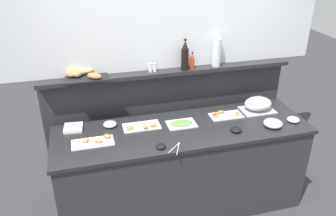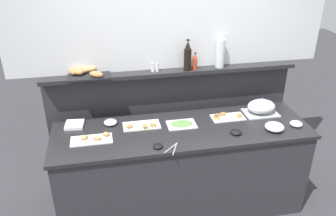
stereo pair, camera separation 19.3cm
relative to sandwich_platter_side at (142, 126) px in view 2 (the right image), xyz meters
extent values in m
plane|color=#38383D|center=(0.37, 0.47, -0.95)|extent=(12.00, 12.00, 0.00)
cube|color=#2D2D33|center=(0.37, -0.13, -0.49)|extent=(2.40, 0.69, 0.90)
cube|color=#232326|center=(0.37, -0.13, -0.03)|extent=(2.44, 0.73, 0.03)
cube|color=#2D2D33|center=(0.37, 0.42, -0.29)|extent=(2.60, 0.08, 1.32)
cube|color=#232326|center=(0.37, 0.37, 0.39)|extent=(2.60, 0.22, 0.04)
cube|color=silver|center=(0.37, 0.44, 1.03)|extent=(3.20, 0.08, 1.24)
cube|color=white|center=(0.00, 0.01, 0.00)|extent=(0.35, 0.18, 0.01)
cube|color=#B7844C|center=(0.03, -0.05, 0.01)|extent=(0.05, 0.06, 0.01)
cube|color=#E5C666|center=(0.03, -0.05, 0.01)|extent=(0.05, 0.06, 0.01)
cube|color=#B7844C|center=(0.03, -0.05, 0.02)|extent=(0.05, 0.06, 0.01)
cube|color=#B7844C|center=(-0.12, -0.03, 0.01)|extent=(0.07, 0.06, 0.01)
cube|color=#E5C666|center=(-0.12, -0.03, 0.01)|extent=(0.07, 0.06, 0.01)
cube|color=#B7844C|center=(-0.12, -0.03, 0.02)|extent=(0.07, 0.06, 0.01)
cube|color=#B7844C|center=(0.11, -0.04, 0.01)|extent=(0.06, 0.04, 0.01)
cube|color=#E5C666|center=(0.11, -0.04, 0.01)|extent=(0.06, 0.04, 0.01)
cube|color=#B7844C|center=(0.11, -0.04, 0.02)|extent=(0.06, 0.04, 0.01)
cube|color=white|center=(0.87, 0.00, 0.00)|extent=(0.33, 0.17, 0.01)
cube|color=#AD7A47|center=(0.98, -0.02, 0.01)|extent=(0.06, 0.07, 0.01)
cube|color=#E5C666|center=(0.98, -0.02, 0.01)|extent=(0.06, 0.07, 0.01)
cube|color=#AD7A47|center=(0.98, -0.02, 0.02)|extent=(0.06, 0.07, 0.01)
cube|color=#AD7A47|center=(0.75, 0.02, 0.01)|extent=(0.07, 0.07, 0.01)
cube|color=#E5C666|center=(0.75, 0.02, 0.01)|extent=(0.07, 0.07, 0.01)
cube|color=#AD7A47|center=(0.75, 0.02, 0.02)|extent=(0.07, 0.07, 0.01)
cube|color=#AD7A47|center=(0.83, 0.05, 0.01)|extent=(0.06, 0.05, 0.01)
cube|color=#E5C666|center=(0.83, 0.05, 0.01)|extent=(0.06, 0.05, 0.01)
cube|color=#AD7A47|center=(0.83, 0.05, 0.02)|extent=(0.06, 0.05, 0.01)
cube|color=#AD7A47|center=(0.75, -0.01, 0.01)|extent=(0.07, 0.06, 0.01)
cube|color=#E5C666|center=(0.75, -0.01, 0.01)|extent=(0.07, 0.06, 0.01)
cube|color=#AD7A47|center=(0.75, -0.01, 0.02)|extent=(0.07, 0.06, 0.01)
cube|color=white|center=(-0.47, -0.16, 0.00)|extent=(0.37, 0.17, 0.01)
cube|color=tan|center=(-0.53, -0.14, 0.01)|extent=(0.05, 0.07, 0.01)
cube|color=#B24738|center=(-0.53, -0.14, 0.01)|extent=(0.05, 0.07, 0.01)
cube|color=tan|center=(-0.53, -0.14, 0.02)|extent=(0.05, 0.07, 0.01)
cube|color=tan|center=(-0.42, -0.18, 0.01)|extent=(0.07, 0.06, 0.01)
cube|color=#B24738|center=(-0.42, -0.18, 0.01)|extent=(0.07, 0.06, 0.01)
cube|color=tan|center=(-0.42, -0.18, 0.02)|extent=(0.07, 0.06, 0.01)
cube|color=tan|center=(-0.34, -0.12, 0.01)|extent=(0.07, 0.07, 0.01)
cube|color=#B24738|center=(-0.34, -0.12, 0.01)|extent=(0.07, 0.07, 0.01)
cube|color=tan|center=(-0.34, -0.12, 0.02)|extent=(0.07, 0.07, 0.01)
cube|color=silver|center=(0.38, -0.05, 0.00)|extent=(0.28, 0.19, 0.01)
ellipsoid|color=#66994C|center=(0.38, -0.05, 0.01)|extent=(0.21, 0.13, 0.01)
cube|color=#B7BABF|center=(1.23, 0.03, 0.00)|extent=(0.34, 0.24, 0.01)
ellipsoid|color=silver|center=(1.23, 0.03, 0.07)|extent=(0.29, 0.23, 0.14)
sphere|color=#B7BABF|center=(1.23, 0.03, 0.15)|extent=(0.02, 0.02, 0.02)
ellipsoid|color=silver|center=(-0.29, 0.09, 0.02)|extent=(0.13, 0.13, 0.05)
ellipsoid|color=white|center=(-0.29, 0.09, 0.01)|extent=(0.10, 0.10, 0.03)
ellipsoid|color=silver|center=(1.45, -0.27, 0.02)|extent=(0.12, 0.12, 0.05)
ellipsoid|color=#E5CC66|center=(1.45, -0.27, 0.01)|extent=(0.09, 0.09, 0.03)
ellipsoid|color=silver|center=(1.21, -0.31, 0.03)|extent=(0.18, 0.18, 0.07)
ellipsoid|color=#BF4C3F|center=(1.21, -0.31, 0.01)|extent=(0.14, 0.14, 0.04)
ellipsoid|color=black|center=(0.09, -0.39, 0.01)|extent=(0.09, 0.09, 0.03)
ellipsoid|color=black|center=(0.83, -0.30, 0.01)|extent=(0.10, 0.10, 0.04)
cylinder|color=#B7BABF|center=(0.23, -0.45, 0.00)|extent=(0.08, 0.17, 0.01)
cylinder|color=#B7BABF|center=(0.20, -0.43, 0.00)|extent=(0.14, 0.13, 0.01)
sphere|color=#B7BABF|center=(0.26, -0.36, 0.00)|extent=(0.01, 0.01, 0.01)
cube|color=white|center=(-0.63, 0.13, 0.01)|extent=(0.19, 0.19, 0.03)
cylinder|color=red|center=(0.60, 0.33, 0.47)|extent=(0.04, 0.04, 0.12)
cone|color=red|center=(0.60, 0.33, 0.55)|extent=(0.04, 0.04, 0.04)
cylinder|color=black|center=(0.60, 0.33, 0.58)|extent=(0.02, 0.02, 0.02)
cylinder|color=black|center=(0.52, 0.32, 0.52)|extent=(0.08, 0.08, 0.22)
cone|color=black|center=(0.52, 0.32, 0.67)|extent=(0.06, 0.06, 0.08)
cylinder|color=black|center=(0.52, 0.32, 0.72)|extent=(0.03, 0.03, 0.02)
cylinder|color=white|center=(0.17, 0.34, 0.45)|extent=(0.03, 0.03, 0.08)
cylinder|color=#B7BABF|center=(0.17, 0.34, 0.49)|extent=(0.03, 0.03, 0.01)
cylinder|color=white|center=(0.21, 0.34, 0.45)|extent=(0.03, 0.03, 0.08)
cylinder|color=#B7BABF|center=(0.21, 0.34, 0.49)|extent=(0.03, 0.03, 0.01)
cube|color=black|center=(-0.45, 0.34, 0.42)|extent=(0.40, 0.26, 0.02)
ellipsoid|color=#AD7A47|center=(-0.59, 0.37, 0.46)|extent=(0.09, 0.12, 0.06)
ellipsoid|color=tan|center=(-0.43, 0.42, 0.46)|extent=(0.15, 0.14, 0.07)
ellipsoid|color=#AD7A47|center=(-0.38, 0.26, 0.45)|extent=(0.16, 0.15, 0.06)
ellipsoid|color=tan|center=(-0.49, 0.41, 0.45)|extent=(0.15, 0.16, 0.06)
ellipsoid|color=#B7844C|center=(-0.54, 0.37, 0.46)|extent=(0.10, 0.14, 0.07)
cylinder|color=silver|center=(0.86, 0.34, 0.56)|extent=(0.09, 0.09, 0.29)
camera|label=1|loc=(-0.49, -2.81, 1.64)|focal=36.89mm
camera|label=2|loc=(-0.30, -2.86, 1.64)|focal=36.89mm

